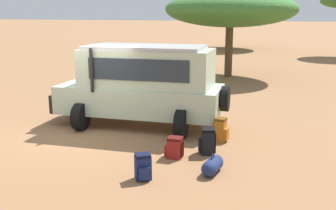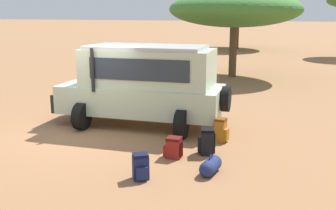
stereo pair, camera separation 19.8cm
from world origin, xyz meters
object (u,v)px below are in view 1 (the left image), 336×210
(safari_vehicle, at_px, (143,84))
(backpack_near_rear_wheel, at_px, (143,167))
(acacia_tree_left_mid, at_px, (230,10))
(backpack_outermost, at_px, (221,130))
(duffel_bag_low_black_case, at_px, (212,166))
(acacia_tree_far_left, at_px, (232,11))
(backpack_beside_front_wheel, at_px, (207,142))
(backpack_cluster_center, at_px, (175,148))

(safari_vehicle, height_order, backpack_near_rear_wheel, safari_vehicle)
(safari_vehicle, bearing_deg, acacia_tree_left_mid, 87.26)
(backpack_outermost, height_order, duffel_bag_low_black_case, backpack_outermost)
(duffel_bag_low_black_case, relative_size, acacia_tree_far_left, 0.10)
(backpack_near_rear_wheel, bearing_deg, duffel_bag_low_black_case, 33.01)
(backpack_beside_front_wheel, height_order, acacia_tree_left_mid, acacia_tree_left_mid)
(acacia_tree_far_left, height_order, acacia_tree_left_mid, acacia_tree_far_left)
(duffel_bag_low_black_case, xyz_separation_m, acacia_tree_left_mid, (-2.40, 13.18, 3.38))
(safari_vehicle, bearing_deg, backpack_beside_front_wheel, -35.94)
(backpack_near_rear_wheel, xyz_separation_m, acacia_tree_far_left, (-4.41, 30.95, 3.32))
(backpack_cluster_center, height_order, acacia_tree_left_mid, acacia_tree_left_mid)
(backpack_beside_front_wheel, xyz_separation_m, backpack_near_rear_wheel, (-0.87, -1.93, -0.05))
(safari_vehicle, bearing_deg, duffel_bag_low_black_case, -45.18)
(backpack_cluster_center, bearing_deg, backpack_beside_front_wheel, 37.98)
(acacia_tree_far_left, bearing_deg, safari_vehicle, -84.14)
(backpack_beside_front_wheel, height_order, duffel_bag_low_black_case, backpack_beside_front_wheel)
(safari_vehicle, bearing_deg, backpack_near_rear_wheel, -66.53)
(acacia_tree_far_left, distance_m, acacia_tree_left_mid, 17.26)
(backpack_beside_front_wheel, height_order, backpack_near_rear_wheel, backpack_beside_front_wheel)
(safari_vehicle, relative_size, backpack_near_rear_wheel, 9.86)
(backpack_cluster_center, distance_m, backpack_outermost, 1.75)
(backpack_outermost, relative_size, duffel_bag_low_black_case, 0.81)
(backpack_beside_front_wheel, bearing_deg, backpack_near_rear_wheel, -114.13)
(safari_vehicle, xyz_separation_m, duffel_bag_low_black_case, (2.89, -2.91, -1.13))
(duffel_bag_low_black_case, bearing_deg, backpack_beside_front_wheel, 110.10)
(safari_vehicle, height_order, acacia_tree_left_mid, acacia_tree_left_mid)
(backpack_outermost, distance_m, duffel_bag_low_black_case, 2.19)
(safari_vehicle, xyz_separation_m, acacia_tree_far_left, (-2.79, 27.22, 2.29))
(duffel_bag_low_black_case, bearing_deg, acacia_tree_far_left, 100.68)
(duffel_bag_low_black_case, bearing_deg, backpack_cluster_center, 151.32)
(duffel_bag_low_black_case, relative_size, acacia_tree_left_mid, 0.12)
(acacia_tree_left_mid, bearing_deg, duffel_bag_low_black_case, -79.67)
(backpack_cluster_center, bearing_deg, acacia_tree_far_left, 98.87)
(backpack_cluster_center, height_order, acacia_tree_far_left, acacia_tree_far_left)
(backpack_beside_front_wheel, xyz_separation_m, backpack_cluster_center, (-0.67, -0.52, -0.07))
(backpack_beside_front_wheel, relative_size, backpack_outermost, 1.00)
(backpack_near_rear_wheel, relative_size, acacia_tree_left_mid, 0.08)
(acacia_tree_left_mid, bearing_deg, backpack_outermost, -79.27)
(safari_vehicle, distance_m, duffel_bag_low_black_case, 4.26)
(acacia_tree_left_mid, bearing_deg, acacia_tree_far_left, 100.96)
(backpack_outermost, bearing_deg, acacia_tree_far_left, 100.87)
(safari_vehicle, bearing_deg, backpack_cluster_center, -51.92)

